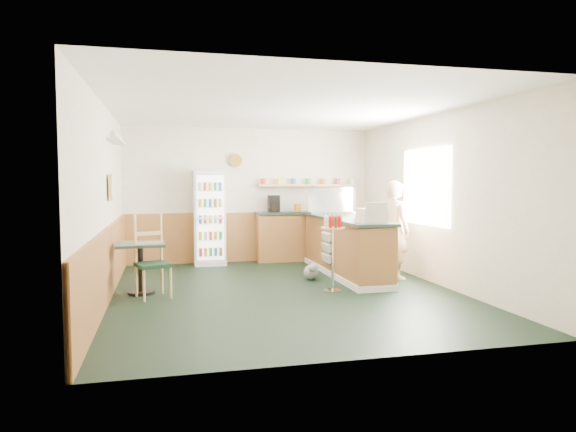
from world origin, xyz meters
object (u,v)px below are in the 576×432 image
object	(u,v)px
shopkeeper	(395,230)
condiment_stand	(333,241)
display_case	(330,201)
cafe_chair	(153,254)
drinks_fridge	(209,218)
cash_register	(372,216)
cafe_table	(141,258)

from	to	relation	value
shopkeeper	condiment_stand	xyz separation A→B (m)	(-1.33, -0.69, -0.06)
display_case	cafe_chair	world-z (taller)	display_case
drinks_fridge	cash_register	xyz separation A→B (m)	(2.20, -2.85, 0.20)
condiment_stand	cash_register	bearing A→B (deg)	4.47
shopkeeper	cafe_table	bearing A→B (deg)	79.20
drinks_fridge	cash_register	distance (m)	3.61
cash_register	shopkeeper	world-z (taller)	shopkeeper
cafe_chair	drinks_fridge	bearing A→B (deg)	50.06
cash_register	cafe_chair	xyz separation A→B (m)	(-3.22, 0.24, -0.51)
cafe_table	cafe_chair	bearing A→B (deg)	-48.45
display_case	cash_register	xyz separation A→B (m)	(0.00, -1.99, -0.14)
drinks_fridge	shopkeeper	size ratio (longest dim) A/B	1.12
condiment_stand	display_case	bearing A→B (deg)	72.76
drinks_fridge	display_case	distance (m)	2.39
drinks_fridge	display_case	world-z (taller)	drinks_fridge
drinks_fridge	cafe_table	world-z (taller)	drinks_fridge
cafe_table	cafe_chair	world-z (taller)	cafe_chair
shopkeeper	condiment_stand	bearing A→B (deg)	103.90
cash_register	cafe_table	size ratio (longest dim) A/B	0.53
drinks_fridge	cash_register	bearing A→B (deg)	-52.31
drinks_fridge	cafe_table	distance (m)	2.71
display_case	shopkeeper	bearing A→B (deg)	-62.51
shopkeeper	cafe_table	xyz separation A→B (m)	(-4.10, -0.20, -0.30)
drinks_fridge	display_case	size ratio (longest dim) A/B	2.10
display_case	condiment_stand	size ratio (longest dim) A/B	0.79
display_case	cafe_table	xyz separation A→B (m)	(-3.40, -1.54, -0.73)
cafe_chair	display_case	bearing A→B (deg)	9.84
condiment_stand	cafe_chair	size ratio (longest dim) A/B	0.95
shopkeeper	cafe_chair	distance (m)	3.95
cash_register	shopkeeper	size ratio (longest dim) A/B	0.24
drinks_fridge	display_case	xyz separation A→B (m)	(2.20, -0.86, 0.34)
display_case	condiment_stand	distance (m)	2.19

